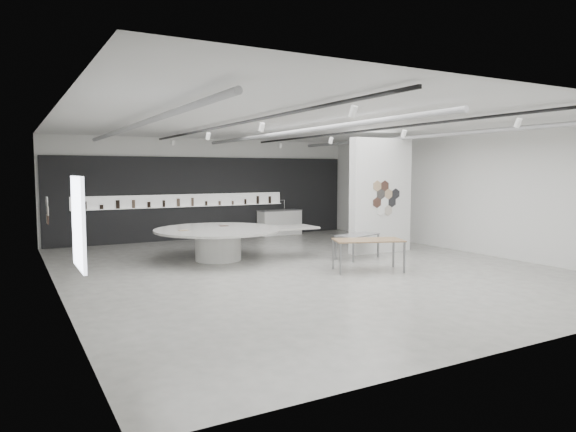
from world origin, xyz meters
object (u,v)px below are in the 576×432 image
sample_table_wood (368,242)px  sample_table_stone (357,236)px  display_island (221,239)px  kitchen_counter (280,222)px  partition_column (381,196)px

sample_table_wood → sample_table_stone: (0.92, 1.69, -0.11)m
display_island → sample_table_stone: display_island is taller
display_island → kitchen_counter: kitchen_counter is taller
partition_column → sample_table_wood: partition_column is taller
partition_column → display_island: 5.23m
display_island → sample_table_wood: display_island is taller
sample_table_stone → kitchen_counter: bearing=83.8°
display_island → sample_table_wood: 4.32m
sample_table_stone → partition_column: bearing=23.9°
partition_column → sample_table_wood: (-2.26, -2.28, -1.04)m
sample_table_stone → kitchen_counter: kitchen_counter is taller
partition_column → sample_table_stone: bearing=-156.1°
sample_table_stone → kitchen_counter: size_ratio=0.85×
partition_column → sample_table_wood: 3.37m
display_island → kitchen_counter: 6.20m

